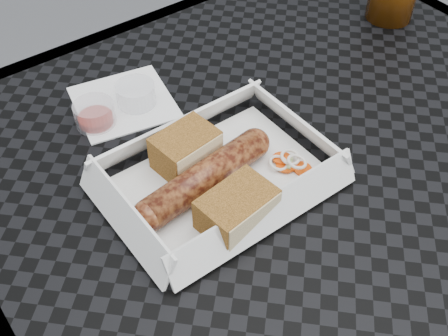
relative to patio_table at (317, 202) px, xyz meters
name	(u,v)px	position (x,y,z in m)	size (l,w,h in m)	color
patio_table	(317,202)	(0.00, 0.00, 0.00)	(0.80, 0.80, 0.74)	black
food_tray	(219,180)	(-0.12, 0.05, 0.08)	(0.22, 0.15, 0.00)	white
bratwurst	(205,177)	(-0.14, 0.04, 0.10)	(0.19, 0.05, 0.04)	brown
bread_near	(186,150)	(-0.13, 0.09, 0.10)	(0.07, 0.05, 0.04)	brown
bread_far	(237,209)	(-0.14, -0.01, 0.10)	(0.08, 0.05, 0.04)	brown
veg_garnish	(286,167)	(-0.05, 0.01, 0.08)	(0.03, 0.03, 0.00)	#D94509
napkin	(124,102)	(-0.14, 0.23, 0.08)	(0.12, 0.12, 0.00)	white
condiment_cup_sauce	(95,114)	(-0.18, 0.22, 0.09)	(0.05, 0.05, 0.03)	maroon
condiment_cup_empty	(136,95)	(-0.12, 0.22, 0.09)	(0.05, 0.05, 0.03)	silver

